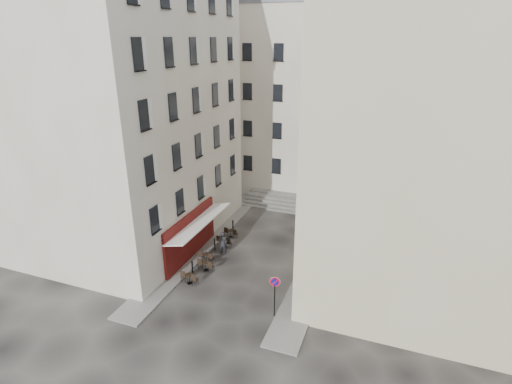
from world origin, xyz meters
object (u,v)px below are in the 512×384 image
at_px(pedestrian, 223,243).
at_px(bistro_table_a, 190,278).
at_px(no_parking_sign, 275,289).
at_px(bistro_table_b, 206,265).

bearing_deg(pedestrian, bistro_table_a, 75.74).
height_order(no_parking_sign, pedestrian, no_parking_sign).
xyz_separation_m(bistro_table_a, bistro_table_b, (0.29, 1.81, -0.01)).
distance_m(bistro_table_a, pedestrian, 4.35).
distance_m(bistro_table_a, bistro_table_b, 1.84).
distance_m(no_parking_sign, bistro_table_a, 6.52).
relative_size(no_parking_sign, pedestrian, 1.43).
bearing_deg(no_parking_sign, bistro_table_b, 141.15).
bearing_deg(bistro_table_a, bistro_table_b, 80.91).
bearing_deg(bistro_table_b, no_parking_sign, -26.77).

